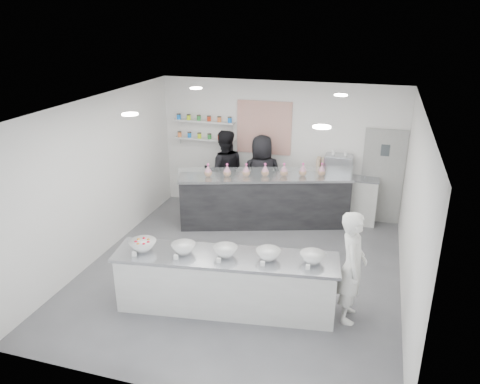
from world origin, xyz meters
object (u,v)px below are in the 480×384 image
staff_left (224,171)px  back_bar (264,201)px  woman_prep (352,267)px  staff_right (262,177)px  espresso_ledge (344,199)px  espresso_machine (338,166)px  prep_counter (226,282)px

staff_left → back_bar: bearing=133.9°
woman_prep → staff_right: bearing=30.0°
staff_left → espresso_ledge: bearing=164.1°
back_bar → espresso_machine: size_ratio=6.12×
woman_prep → staff_left: 4.62m
woman_prep → staff_right: 3.95m
back_bar → prep_counter: bearing=-105.1°
prep_counter → staff_left: size_ratio=1.78×
staff_right → prep_counter: bearing=70.9°
staff_left → espresso_machine: bearing=164.4°
back_bar → staff_right: size_ratio=1.92×
woman_prep → staff_left: (-3.12, 3.41, 0.09)m
espresso_ledge → staff_right: (-1.81, -0.31, 0.43)m
espresso_ledge → espresso_machine: size_ratio=2.35×
staff_left → staff_right: (0.92, -0.13, -0.01)m
espresso_ledge → prep_counter: bearing=-110.5°
prep_counter → staff_right: (-0.35, 3.59, 0.49)m
prep_counter → staff_right: staff_right is taller
woman_prep → back_bar: bearing=31.4°
espresso_machine → woman_prep: (0.58, -3.59, -0.39)m
espresso_machine → staff_left: bearing=-175.9°
espresso_ledge → staff_right: 1.88m
espresso_machine → staff_right: size_ratio=0.31×
espresso_ledge → woman_prep: bearing=-83.7°
staff_right → espresso_ledge: bearing=165.1°
prep_counter → staff_left: (-1.26, 3.72, 0.50)m
prep_counter → back_bar: (-0.17, 3.18, 0.10)m
prep_counter → back_bar: bearing=84.9°
staff_left → staff_right: bearing=152.3°
espresso_ledge → woman_prep: 3.63m
back_bar → woman_prep: (2.03, -2.87, 0.31)m
espresso_ledge → espresso_machine: (-0.18, 0.00, 0.75)m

